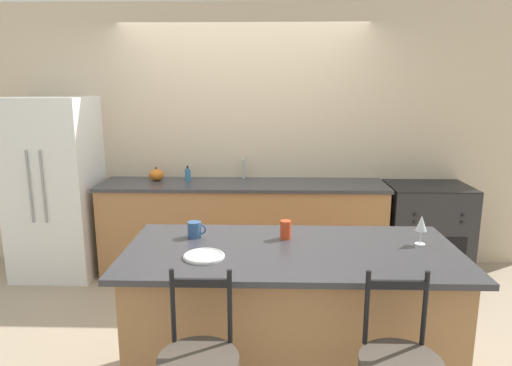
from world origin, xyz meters
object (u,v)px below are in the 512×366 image
soap_bottle (188,175)px  pumpkin_decoration (156,175)px  oven_range (425,230)px  dinner_plate (204,256)px  coffee_mug (195,229)px  refrigerator (56,187)px  tumbler_cup (286,230)px  wine_glass (421,224)px

soap_bottle → pumpkin_decoration: bearing=178.5°
oven_range → soap_bottle: (-2.41, 0.10, 0.54)m
dinner_plate → coffee_mug: bearing=107.0°
refrigerator → oven_range: (3.71, 0.05, -0.43)m
coffee_mug → tumbler_cup: (0.58, -0.01, 0.01)m
tumbler_cup → soap_bottle: 1.99m
refrigerator → pumpkin_decoration: size_ratio=11.98×
wine_glass → soap_bottle: bearing=133.6°
soap_bottle → dinner_plate: bearing=-77.7°
refrigerator → soap_bottle: refrigerator is taller
coffee_mug → refrigerator: bearing=136.0°
refrigerator → dinner_plate: bearing=-47.9°
refrigerator → wine_glass: 3.50m
wine_glass → tumbler_cup: size_ratio=1.57×
wine_glass → refrigerator: bearing=151.0°
wine_glass → oven_range: bearing=69.4°
oven_range → soap_bottle: bearing=177.6°
wine_glass → pumpkin_decoration: (-2.08, 1.85, -0.07)m
coffee_mug → soap_bottle: size_ratio=0.79×
oven_range → coffee_mug: (-2.06, -1.64, 0.52)m
refrigerator → soap_bottle: bearing=6.5°
coffee_mug → pumpkin_decoration: 1.88m
oven_range → tumbler_cup: 2.28m
wine_glass → soap_bottle: 2.54m
wine_glass → tumbler_cup: wine_glass is taller
coffee_mug → tumbler_cup: size_ratio=1.03×
soap_bottle → tumbler_cup: bearing=-62.1°
tumbler_cup → oven_range: bearing=48.3°
coffee_mug → tumbler_cup: bearing=-1.4°
dinner_plate → soap_bottle: soap_bottle is taller
refrigerator → wine_glass: (3.06, -1.69, 0.17)m
oven_range → tumbler_cup: size_ratio=7.84×
oven_range → tumbler_cup: bearing=-131.7°
coffee_mug → tumbler_cup: tumbler_cup is taller
dinner_plate → wine_glass: size_ratio=1.28×
refrigerator → oven_range: size_ratio=1.93×
tumbler_cup → pumpkin_decoration: bearing=125.4°
oven_range → dinner_plate: 2.83m
wine_glass → dinner_plate: bearing=-169.0°
oven_range → tumbler_cup: (-1.48, -1.66, 0.53)m
refrigerator → dinner_plate: 2.62m
soap_bottle → oven_range: bearing=-2.4°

